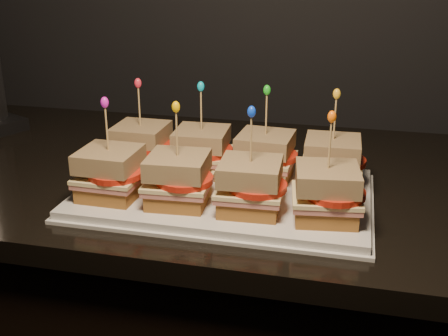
# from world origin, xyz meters

# --- Properties ---
(granite_slab) EXTENTS (2.63, 0.67, 0.04)m
(granite_slab) POSITION_xyz_m (0.30, 1.67, 0.91)
(granite_slab) COLOR black
(granite_slab) RESTS_ON cabinet
(platter) EXTENTS (0.46, 0.29, 0.02)m
(platter) POSITION_xyz_m (0.01, 1.55, 0.93)
(platter) COLOR silver
(platter) RESTS_ON granite_slab
(platter_rim) EXTENTS (0.48, 0.30, 0.01)m
(platter_rim) POSITION_xyz_m (0.01, 1.55, 0.93)
(platter_rim) COLOR silver
(platter_rim) RESTS_ON granite_slab
(sandwich_0_bread_bot) EXTENTS (0.09, 0.09, 0.02)m
(sandwich_0_bread_bot) POSITION_xyz_m (-0.15, 1.61, 0.95)
(sandwich_0_bread_bot) COLOR brown
(sandwich_0_bread_bot) RESTS_ON platter
(sandwich_0_ham) EXTENTS (0.10, 0.09, 0.01)m
(sandwich_0_ham) POSITION_xyz_m (-0.15, 1.61, 0.97)
(sandwich_0_ham) COLOR #B4605E
(sandwich_0_ham) RESTS_ON sandwich_0_bread_bot
(sandwich_0_cheese) EXTENTS (0.10, 0.09, 0.01)m
(sandwich_0_cheese) POSITION_xyz_m (-0.15, 1.61, 0.98)
(sandwich_0_cheese) COLOR #F4DC97
(sandwich_0_cheese) RESTS_ON sandwich_0_ham
(sandwich_0_tomato) EXTENTS (0.09, 0.09, 0.01)m
(sandwich_0_tomato) POSITION_xyz_m (-0.14, 1.61, 0.99)
(sandwich_0_tomato) COLOR red
(sandwich_0_tomato) RESTS_ON sandwich_0_cheese
(sandwich_0_bread_top) EXTENTS (0.09, 0.09, 0.03)m
(sandwich_0_bread_top) POSITION_xyz_m (-0.15, 1.61, 1.00)
(sandwich_0_bread_top) COLOR #4D260F
(sandwich_0_bread_top) RESTS_ON sandwich_0_tomato
(sandwich_0_pick) EXTENTS (0.00, 0.00, 0.09)m
(sandwich_0_pick) POSITION_xyz_m (-0.15, 1.61, 1.05)
(sandwich_0_pick) COLOR tan
(sandwich_0_pick) RESTS_ON sandwich_0_bread_top
(sandwich_0_frill) EXTENTS (0.01, 0.01, 0.02)m
(sandwich_0_frill) POSITION_xyz_m (-0.15, 1.61, 1.09)
(sandwich_0_frill) COLOR red
(sandwich_0_frill) RESTS_ON sandwich_0_pick
(sandwich_1_bread_bot) EXTENTS (0.09, 0.09, 0.02)m
(sandwich_1_bread_bot) POSITION_xyz_m (-0.04, 1.61, 0.95)
(sandwich_1_bread_bot) COLOR brown
(sandwich_1_bread_bot) RESTS_ON platter
(sandwich_1_ham) EXTENTS (0.10, 0.10, 0.01)m
(sandwich_1_ham) POSITION_xyz_m (-0.04, 1.61, 0.97)
(sandwich_1_ham) COLOR #B4605E
(sandwich_1_ham) RESTS_ON sandwich_1_bread_bot
(sandwich_1_cheese) EXTENTS (0.10, 0.10, 0.01)m
(sandwich_1_cheese) POSITION_xyz_m (-0.04, 1.61, 0.98)
(sandwich_1_cheese) COLOR #F4DC97
(sandwich_1_cheese) RESTS_ON sandwich_1_ham
(sandwich_1_tomato) EXTENTS (0.09, 0.09, 0.01)m
(sandwich_1_tomato) POSITION_xyz_m (-0.03, 1.61, 0.99)
(sandwich_1_tomato) COLOR red
(sandwich_1_tomato) RESTS_ON sandwich_1_cheese
(sandwich_1_bread_top) EXTENTS (0.09, 0.09, 0.03)m
(sandwich_1_bread_top) POSITION_xyz_m (-0.04, 1.61, 1.00)
(sandwich_1_bread_top) COLOR #4D260F
(sandwich_1_bread_top) RESTS_ON sandwich_1_tomato
(sandwich_1_pick) EXTENTS (0.00, 0.00, 0.09)m
(sandwich_1_pick) POSITION_xyz_m (-0.04, 1.61, 1.05)
(sandwich_1_pick) COLOR tan
(sandwich_1_pick) RESTS_ON sandwich_1_bread_top
(sandwich_1_frill) EXTENTS (0.01, 0.01, 0.02)m
(sandwich_1_frill) POSITION_xyz_m (-0.04, 1.61, 1.09)
(sandwich_1_frill) COLOR #08A5BC
(sandwich_1_frill) RESTS_ON sandwich_1_pick
(sandwich_2_bread_bot) EXTENTS (0.09, 0.09, 0.02)m
(sandwich_2_bread_bot) POSITION_xyz_m (0.07, 1.61, 0.95)
(sandwich_2_bread_bot) COLOR brown
(sandwich_2_bread_bot) RESTS_ON platter
(sandwich_2_ham) EXTENTS (0.10, 0.10, 0.01)m
(sandwich_2_ham) POSITION_xyz_m (0.07, 1.61, 0.97)
(sandwich_2_ham) COLOR #B4605E
(sandwich_2_ham) RESTS_ON sandwich_2_bread_bot
(sandwich_2_cheese) EXTENTS (0.10, 0.10, 0.01)m
(sandwich_2_cheese) POSITION_xyz_m (0.07, 1.61, 0.98)
(sandwich_2_cheese) COLOR #F4DC97
(sandwich_2_cheese) RESTS_ON sandwich_2_ham
(sandwich_2_tomato) EXTENTS (0.09, 0.09, 0.01)m
(sandwich_2_tomato) POSITION_xyz_m (0.08, 1.61, 0.99)
(sandwich_2_tomato) COLOR red
(sandwich_2_tomato) RESTS_ON sandwich_2_cheese
(sandwich_2_bread_top) EXTENTS (0.09, 0.09, 0.03)m
(sandwich_2_bread_top) POSITION_xyz_m (0.07, 1.61, 1.00)
(sandwich_2_bread_top) COLOR #4D260F
(sandwich_2_bread_top) RESTS_ON sandwich_2_tomato
(sandwich_2_pick) EXTENTS (0.00, 0.00, 0.09)m
(sandwich_2_pick) POSITION_xyz_m (0.07, 1.61, 1.05)
(sandwich_2_pick) COLOR tan
(sandwich_2_pick) RESTS_ON sandwich_2_bread_top
(sandwich_2_frill) EXTENTS (0.01, 0.01, 0.02)m
(sandwich_2_frill) POSITION_xyz_m (0.07, 1.61, 1.09)
(sandwich_2_frill) COLOR green
(sandwich_2_frill) RESTS_ON sandwich_2_pick
(sandwich_3_bread_bot) EXTENTS (0.09, 0.09, 0.02)m
(sandwich_3_bread_bot) POSITION_xyz_m (0.18, 1.61, 0.95)
(sandwich_3_bread_bot) COLOR brown
(sandwich_3_bread_bot) RESTS_ON platter
(sandwich_3_ham) EXTENTS (0.10, 0.09, 0.01)m
(sandwich_3_ham) POSITION_xyz_m (0.18, 1.61, 0.97)
(sandwich_3_ham) COLOR #B4605E
(sandwich_3_ham) RESTS_ON sandwich_3_bread_bot
(sandwich_3_cheese) EXTENTS (0.10, 0.10, 0.01)m
(sandwich_3_cheese) POSITION_xyz_m (0.18, 1.61, 0.98)
(sandwich_3_cheese) COLOR #F4DC97
(sandwich_3_cheese) RESTS_ON sandwich_3_ham
(sandwich_3_tomato) EXTENTS (0.09, 0.09, 0.01)m
(sandwich_3_tomato) POSITION_xyz_m (0.19, 1.61, 0.99)
(sandwich_3_tomato) COLOR red
(sandwich_3_tomato) RESTS_ON sandwich_3_cheese
(sandwich_3_bread_top) EXTENTS (0.09, 0.09, 0.03)m
(sandwich_3_bread_top) POSITION_xyz_m (0.18, 1.61, 1.00)
(sandwich_3_bread_top) COLOR #4D260F
(sandwich_3_bread_top) RESTS_ON sandwich_3_tomato
(sandwich_3_pick) EXTENTS (0.00, 0.00, 0.09)m
(sandwich_3_pick) POSITION_xyz_m (0.18, 1.61, 1.05)
(sandwich_3_pick) COLOR tan
(sandwich_3_pick) RESTS_ON sandwich_3_bread_top
(sandwich_3_frill) EXTENTS (0.01, 0.01, 0.02)m
(sandwich_3_frill) POSITION_xyz_m (0.18, 1.61, 1.09)
(sandwich_3_frill) COLOR gold
(sandwich_3_frill) RESTS_ON sandwich_3_pick
(sandwich_4_bread_bot) EXTENTS (0.09, 0.09, 0.02)m
(sandwich_4_bread_bot) POSITION_xyz_m (-0.15, 1.48, 0.95)
(sandwich_4_bread_bot) COLOR brown
(sandwich_4_bread_bot) RESTS_ON platter
(sandwich_4_ham) EXTENTS (0.10, 0.09, 0.01)m
(sandwich_4_ham) POSITION_xyz_m (-0.15, 1.48, 0.97)
(sandwich_4_ham) COLOR #B4605E
(sandwich_4_ham) RESTS_ON sandwich_4_bread_bot
(sandwich_4_cheese) EXTENTS (0.10, 0.10, 0.01)m
(sandwich_4_cheese) POSITION_xyz_m (-0.15, 1.48, 0.98)
(sandwich_4_cheese) COLOR #F4DC97
(sandwich_4_cheese) RESTS_ON sandwich_4_ham
(sandwich_4_tomato) EXTENTS (0.09, 0.09, 0.01)m
(sandwich_4_tomato) POSITION_xyz_m (-0.14, 1.47, 0.99)
(sandwich_4_tomato) COLOR red
(sandwich_4_tomato) RESTS_ON sandwich_4_cheese
(sandwich_4_bread_top) EXTENTS (0.09, 0.09, 0.03)m
(sandwich_4_bread_top) POSITION_xyz_m (-0.15, 1.48, 1.00)
(sandwich_4_bread_top) COLOR #4D260F
(sandwich_4_bread_top) RESTS_ON sandwich_4_tomato
(sandwich_4_pick) EXTENTS (0.00, 0.00, 0.09)m
(sandwich_4_pick) POSITION_xyz_m (-0.15, 1.48, 1.05)
(sandwich_4_pick) COLOR tan
(sandwich_4_pick) RESTS_ON sandwich_4_bread_top
(sandwich_4_frill) EXTENTS (0.01, 0.01, 0.02)m
(sandwich_4_frill) POSITION_xyz_m (-0.15, 1.48, 1.09)
(sandwich_4_frill) COLOR #D819B3
(sandwich_4_frill) RESTS_ON sandwich_4_pick
(sandwich_5_bread_bot) EXTENTS (0.09, 0.09, 0.02)m
(sandwich_5_bread_bot) POSITION_xyz_m (-0.04, 1.48, 0.95)
(sandwich_5_bread_bot) COLOR brown
(sandwich_5_bread_bot) RESTS_ON platter
(sandwich_5_ham) EXTENTS (0.10, 0.10, 0.01)m
(sandwich_5_ham) POSITION_xyz_m (-0.04, 1.48, 0.97)
(sandwich_5_ham) COLOR #B4605E
(sandwich_5_ham) RESTS_ON sandwich_5_bread_bot
(sandwich_5_cheese) EXTENTS (0.10, 0.10, 0.01)m
(sandwich_5_cheese) POSITION_xyz_m (-0.04, 1.48, 0.98)
(sandwich_5_cheese) COLOR #F4DC97
(sandwich_5_cheese) RESTS_ON sandwich_5_ham
(sandwich_5_tomato) EXTENTS (0.09, 0.09, 0.01)m
(sandwich_5_tomato) POSITION_xyz_m (-0.03, 1.47, 0.99)
(sandwich_5_tomato) COLOR red
(sandwich_5_tomato) RESTS_ON sandwich_5_cheese
(sandwich_5_bread_top) EXTENTS (0.09, 0.09, 0.03)m
(sandwich_5_bread_top) POSITION_xyz_m (-0.04, 1.48, 1.00)
(sandwich_5_bread_top) COLOR #4D260F
(sandwich_5_bread_top) RESTS_ON sandwich_5_tomato
(sandwich_5_pick) EXTENTS (0.00, 0.00, 0.09)m
(sandwich_5_pick) POSITION_xyz_m (-0.04, 1.48, 1.05)
(sandwich_5_pick) COLOR tan
(sandwich_5_pick) RESTS_ON sandwich_5_bread_top
(sandwich_5_frill) EXTENTS (0.01, 0.01, 0.02)m
(sandwich_5_frill) POSITION_xyz_m (-0.04, 1.48, 1.09)
(sandwich_5_frill) COLOR #F4B000
(sandwich_5_frill) RESTS_ON sandwich_5_pick
(sandwich_6_bread_bot) EXTENTS (0.09, 0.09, 0.02)m
(sandwich_6_bread_bot) POSITION_xyz_m (0.07, 1.48, 0.95)
(sandwich_6_bread_bot) COLOR brown
(sandwich_6_bread_bot) RESTS_ON platter
(sandwich_6_ham) EXTENTS (0.10, 0.10, 0.01)m
(sandwich_6_ham) POSITION_xyz_m (0.07, 1.48, 0.97)
(sandwich_6_ham) COLOR #B4605E
(sandwich_6_ham) RESTS_ON sandwich_6_bread_bot
(sandwich_6_cheese) EXTENTS (0.10, 0.10, 0.01)m
(sandwich_6_cheese) POSITION_xyz_m (0.07, 1.48, 0.98)
(sandwich_6_cheese) COLOR #F4DC97
(sandwich_6_cheese) RESTS_ON sandwich_6_ham
(sandwich_6_tomato) EXTENTS (0.09, 0.09, 0.01)m
(sandwich_6_tomato) POSITION_xyz_m (0.08, 1.47, 0.99)
(sandwich_6_tomato) COLOR red
(sandwich_6_tomato) RESTS_ON sandwich_6_cheese
(sandwich_6_bread_top) EXTENTS (0.09, 0.09, 0.03)m
(sandwich_6_bread_top) POSITION_xyz_m (0.07, 1.48, 1.00)
(sandwich_6_bread_top) COLOR #4D260F
(sandwich_6_bread_top) RESTS_ON sandwich_6_tomato
(sandwich_6_pick) EXTENTS (0.00, 0.00, 0.09)m
(sandwich_6_pick) POSITION_xyz_m (0.07, 1.48, 1.05)
(sandwich_6_pick) COLOR tan
(sandwich_6_pick) RESTS_ON sandwich_6_bread_top
(sandwich_6_frill) EXTENTS (0.01, 0.01, 0.02)m
(sandwich_6_frill) POSITION_xyz_m (0.07, 1.48, 1.09)
(sandwich_6_frill) COLOR blue
(sandwich_6_frill) RESTS_ON sandwich_6_pick
(sandwich_7_bread_bot) EXTENTS (0.10, 0.10, 0.02)m
(sandwich_7_bread_bot) POSITION_xyz_m (0.18, 1.48, 0.95)
(sandwich_7_bread_bot) COLOR brown
(sandwich_7_bread_bot) RESTS_ON platter
(sandwich_7_ham) EXTENTS (0.11, 0.10, 0.01)m
(sandwich_7_ham) POSITION_xyz_m (0.18, 1.48, 0.97)
(sandwich_7_ham) COLOR #B4605E
(sandwich_7_ham) RESTS_ON sandwich_7_bread_bot
(sandwich_7_cheese) EXTENTS (0.11, 0.11, 0.01)m
(sandwich_7_cheese) POSITION_xyz_m (0.18, 1.48, 0.98)
(sandwich_7_cheese) COLOR #F4DC97
(sandwich_7_cheese) RESTS_ON sandwich_7_ham
(sandwich_7_tomato) EXTENTS (0.09, 0.09, 0.01)m
(sandwich_7_tomato) POSITION_xyz_m (0.19, 1.47, 0.99)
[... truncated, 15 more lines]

